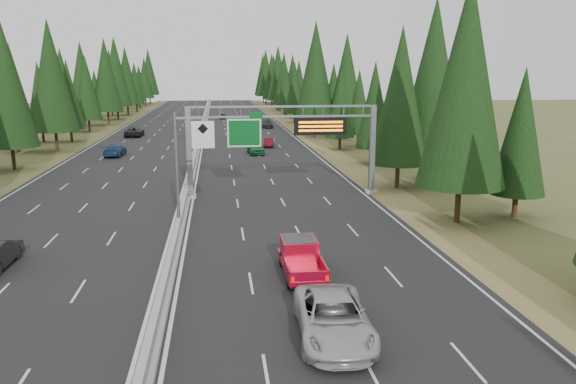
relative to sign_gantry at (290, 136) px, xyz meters
name	(u,v)px	position (x,y,z in m)	size (l,w,h in m)	color
road	(201,139)	(-8.92, 45.12, -5.23)	(32.00, 260.00, 0.08)	black
shoulder_right	(308,137)	(8.88, 45.12, -5.24)	(3.60, 260.00, 0.06)	olive
shoulder_left	(88,140)	(-26.72, 45.12, -5.24)	(3.60, 260.00, 0.06)	#474E24
median_barrier	(200,136)	(-8.92, 45.12, -4.85)	(0.70, 260.00, 0.85)	gray
sign_gantry	(290,136)	(0.00, 0.00, 0.00)	(16.75, 0.98, 7.80)	slate
hov_sign_pole	(185,163)	(-8.33, -9.92, -0.54)	(2.80, 0.50, 8.00)	slate
tree_row_right	(329,81)	(12.70, 46.79, 3.95)	(12.31, 241.76, 18.93)	black
tree_row_left	(48,83)	(-30.71, 40.21, 3.88)	(12.13, 241.81, 18.77)	black
silver_minivan	(333,318)	(-1.74, -26.88, -4.33)	(2.86, 6.20, 1.72)	#B3B3B8
red_pickup	(300,255)	(-1.95, -19.21, -4.20)	(1.96, 5.50, 1.79)	black
car_ahead_green	(256,148)	(-1.19, 26.07, -4.39)	(1.90, 4.71, 1.61)	#155D2D
car_ahead_dkred	(269,142)	(1.19, 33.12, -4.56)	(1.34, 3.85, 1.27)	#4F0B15
car_ahead_dkgrey	(267,124)	(3.45, 62.02, -4.46)	(2.06, 5.06, 1.47)	black
car_ahead_white	(234,124)	(-2.87, 64.33, -4.55)	(2.13, 4.63, 1.29)	silver
car_ahead_far	(223,116)	(-4.80, 84.41, -4.52)	(1.58, 3.92, 1.34)	black
car_onc_blue	(115,150)	(-19.31, 26.41, -4.42)	(2.16, 5.32, 1.54)	navy
car_onc_white	(192,131)	(-10.42, 48.73, -4.39)	(1.89, 4.70, 1.60)	#B8B8B8
car_onc_far	(134,132)	(-20.00, 49.42, -4.37)	(2.72, 5.91, 1.64)	black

